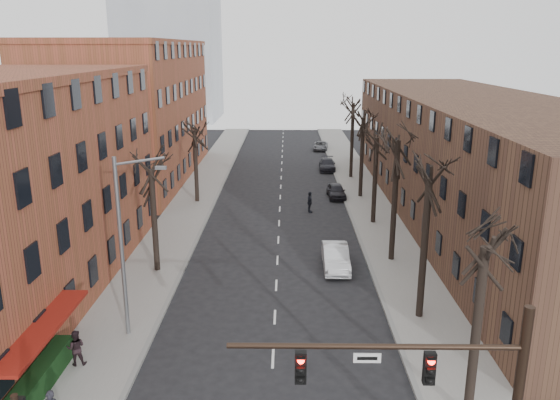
{
  "coord_description": "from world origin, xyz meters",
  "views": [
    {
      "loc": [
        0.6,
        -14.08,
        13.76
      ],
      "look_at": [
        0.17,
        20.7,
        4.0
      ],
      "focal_mm": 35.0,
      "sensor_mm": 36.0,
      "label": 1
    }
  ],
  "objects": [
    {
      "name": "tree_right_d",
      "position": [
        7.6,
        28.0,
        0.0
      ],
      "size": [
        5.2,
        5.2,
        10.0
      ],
      "primitive_type": null,
      "color": "black",
      "rests_on": "ground"
    },
    {
      "name": "tree_right_f",
      "position": [
        7.6,
        44.0,
        0.0
      ],
      "size": [
        5.2,
        5.2,
        11.6
      ],
      "primitive_type": null,
      "color": "black",
      "rests_on": "ground"
    },
    {
      "name": "streetlight",
      "position": [
        -7.03,
        10.0,
        5.01
      ],
      "size": [
        2.45,
        0.22,
        9.03
      ],
      "color": "slate",
      "rests_on": "ground"
    },
    {
      "name": "silver_sedan",
      "position": [
        3.77,
        18.7,
        0.76
      ],
      "size": [
        1.62,
        4.6,
        1.51
      ],
      "primitive_type": "imported",
      "rotation": [
        0.0,
        0.0,
        -0.0
      ],
      "color": "silver",
      "rests_on": "ground"
    },
    {
      "name": "tree_right_c",
      "position": [
        7.6,
        20.0,
        0.0
      ],
      "size": [
        5.2,
        5.2,
        11.6
      ],
      "primitive_type": null,
      "color": "black",
      "rests_on": "ground"
    },
    {
      "name": "sidewalk_left",
      "position": [
        -8.0,
        35.0,
        0.07
      ],
      "size": [
        4.0,
        90.0,
        0.15
      ],
      "primitive_type": "cube",
      "color": "gray",
      "rests_on": "ground"
    },
    {
      "name": "parked_car_mid",
      "position": [
        5.3,
        47.94,
        0.65
      ],
      "size": [
        1.99,
        4.56,
        1.31
      ],
      "primitive_type": "imported",
      "rotation": [
        0.0,
        0.0,
        -0.04
      ],
      "color": "black",
      "rests_on": "ground"
    },
    {
      "name": "pedestrian_b",
      "position": [
        -8.69,
        7.21,
        0.97
      ],
      "size": [
        0.91,
        0.77,
        1.65
      ],
      "primitive_type": "imported",
      "rotation": [
        0.0,
        0.0,
        3.35
      ],
      "color": "black",
      "rests_on": "sidewalk_left"
    },
    {
      "name": "tree_left_a",
      "position": [
        -7.6,
        18.0,
        0.0
      ],
      "size": [
        5.2,
        5.2,
        9.5
      ],
      "primitive_type": null,
      "color": "black",
      "rests_on": "ground"
    },
    {
      "name": "building_left_far",
      "position": [
        -16.0,
        44.0,
        7.0
      ],
      "size": [
        12.0,
        28.0,
        14.0
      ],
      "primitive_type": "cube",
      "color": "brown",
      "rests_on": "ground"
    },
    {
      "name": "hedge",
      "position": [
        -9.5,
        5.0,
        0.65
      ],
      "size": [
        0.8,
        6.0,
        1.0
      ],
      "primitive_type": "cube",
      "color": "#123513",
      "rests_on": "sidewalk_left"
    },
    {
      "name": "building_right",
      "position": [
        16.0,
        30.0,
        5.0
      ],
      "size": [
        12.0,
        50.0,
        10.0
      ],
      "primitive_type": "cube",
      "color": "#503525",
      "rests_on": "ground"
    },
    {
      "name": "awning_left",
      "position": [
        -9.4,
        6.0,
        0.0
      ],
      "size": [
        1.2,
        7.0,
        0.15
      ],
      "primitive_type": "cube",
      "color": "maroon",
      "rests_on": "ground"
    },
    {
      "name": "sidewalk_right",
      "position": [
        8.0,
        35.0,
        0.07
      ],
      "size": [
        4.0,
        90.0,
        0.15
      ],
      "primitive_type": "cube",
      "color": "gray",
      "rests_on": "ground"
    },
    {
      "name": "signal_mast_arm",
      "position": [
        5.45,
        -1.0,
        4.4
      ],
      "size": [
        8.14,
        0.3,
        7.2
      ],
      "color": "black",
      "rests_on": "ground"
    },
    {
      "name": "tree_right_b",
      "position": [
        7.6,
        12.0,
        0.0
      ],
      "size": [
        5.2,
        5.2,
        10.8
      ],
      "primitive_type": null,
      "color": "black",
      "rests_on": "ground"
    },
    {
      "name": "parked_car_far",
      "position": [
        5.3,
        60.86,
        0.58
      ],
      "size": [
        2.32,
        4.31,
        1.15
      ],
      "primitive_type": "imported",
      "rotation": [
        0.0,
        0.0,
        -0.1
      ],
      "color": "slate",
      "rests_on": "ground"
    },
    {
      "name": "pedestrian_crossing",
      "position": [
        2.6,
        31.03,
        0.92
      ],
      "size": [
        0.65,
        1.14,
        1.84
      ],
      "primitive_type": "imported",
      "rotation": [
        0.0,
        0.0,
        1.76
      ],
      "color": "black",
      "rests_on": "ground"
    },
    {
      "name": "parked_car_near",
      "position": [
        5.3,
        35.89,
        0.66
      ],
      "size": [
        1.78,
        3.98,
        1.33
      ],
      "primitive_type": "imported",
      "rotation": [
        0.0,
        0.0,
        0.05
      ],
      "color": "black",
      "rests_on": "ground"
    },
    {
      "name": "tree_left_b",
      "position": [
        -7.6,
        34.0,
        0.0
      ],
      "size": [
        5.2,
        5.2,
        9.5
      ],
      "primitive_type": null,
      "color": "black",
      "rests_on": "ground"
    },
    {
      "name": "tree_right_e",
      "position": [
        7.6,
        36.0,
        0.0
      ],
      "size": [
        5.2,
        5.2,
        10.8
      ],
      "primitive_type": null,
      "color": "black",
      "rests_on": "ground"
    }
  ]
}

